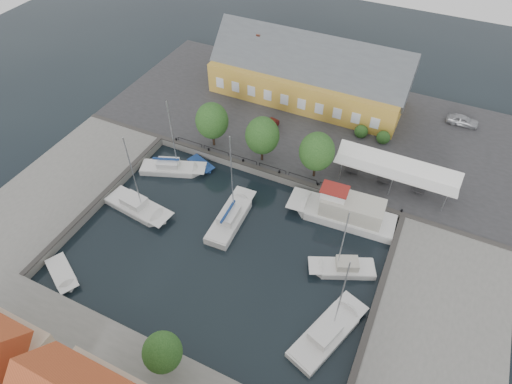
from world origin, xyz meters
TOP-DOWN VIEW (x-y plane):
  - ground at (0.00, 0.00)m, footprint 140.00×140.00m
  - north_quay at (0.00, 23.00)m, footprint 56.00×26.00m
  - west_quay at (-22.00, -2.00)m, footprint 12.00×24.00m
  - east_quay at (22.00, -2.00)m, footprint 12.00×24.00m
  - quay_edge_fittings at (0.02, 4.75)m, footprint 56.00×24.72m
  - warehouse at (-2.60, 28.36)m, footprint 28.56×14.00m
  - tent_canopy at (14.00, 14.50)m, footprint 14.00×4.00m
  - quay_trees at (-2.00, 12.00)m, footprint 18.20×4.20m
  - car_silver at (20.08, 30.67)m, footprint 4.31×1.85m
  - car_red at (-3.92, 17.78)m, footprint 2.22×4.15m
  - center_sailboat at (-1.26, 1.91)m, footprint 2.99×8.95m
  - trawler at (10.34, 7.81)m, footprint 12.56×4.38m
  - east_boat_b at (12.30, 0.95)m, footprint 7.07×4.77m
  - east_boat_c at (13.05, -6.53)m, footprint 5.54×9.17m
  - west_boat_a at (-11.97, 6.18)m, footprint 8.53×5.12m
  - west_boat_c at (-11.89, -1.11)m, footprint 8.83×3.74m
  - launch_sw at (-13.41, -11.82)m, footprint 5.38×4.10m
  - launch_nw at (-9.12, 8.60)m, footprint 4.20×2.85m

SIDE VIEW (x-z plane):
  - ground at x=0.00m, z-range 0.00..0.00m
  - launch_nw at x=-9.12m, z-range -0.35..0.53m
  - launch_sw at x=-13.41m, z-range -0.40..0.58m
  - east_boat_c at x=13.05m, z-range -5.38..5.90m
  - west_boat_c at x=-11.89m, z-range -5.52..6.04m
  - east_boat_b at x=12.30m, z-range -4.52..5.04m
  - west_boat_a at x=-11.97m, z-range -5.27..5.82m
  - center_sailboat at x=-1.26m, z-range -5.70..6.43m
  - north_quay at x=0.00m, z-range 0.00..1.00m
  - west_quay at x=-22.00m, z-range 0.00..1.00m
  - east_quay at x=22.00m, z-range 0.00..1.00m
  - trawler at x=10.34m, z-range -1.48..3.52m
  - quay_edge_fittings at x=0.02m, z-range 0.86..1.26m
  - car_red at x=-3.92m, z-range 1.00..2.30m
  - car_silver at x=20.08m, z-range 1.00..2.45m
  - tent_canopy at x=14.00m, z-range 2.27..5.10m
  - warehouse at x=-2.60m, z-range -0.35..9.20m
  - quay_trees at x=-2.00m, z-range 1.73..8.03m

